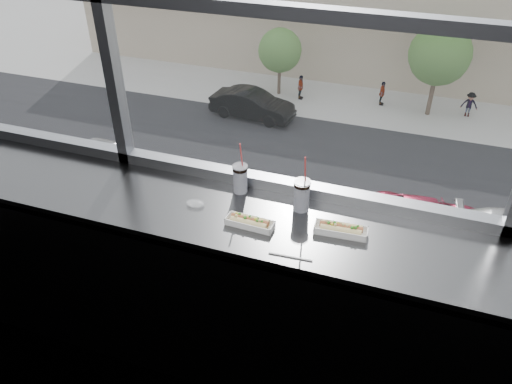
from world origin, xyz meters
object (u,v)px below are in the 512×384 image
(soda_cup_left, at_px, (240,177))
(pedestrian_c, at_px, (470,102))
(car_far_a, at_px, (252,100))
(car_near_a, at_px, (107,151))
(tree_center, at_px, (440,55))
(hotdog_tray_right, at_px, (341,229))
(hotdog_tray_left, at_px, (250,222))
(loose_straw, at_px, (290,257))
(tree_left, at_px, (280,51))
(car_near_c, at_px, (431,214))
(soda_cup_right, at_px, (302,194))
(pedestrian_b, at_px, (382,91))
(car_near_b, at_px, (250,180))
(wrapper, at_px, (195,203))
(pedestrian_a, at_px, (301,85))

(soda_cup_left, xyz_separation_m, pedestrian_c, (3.86, 28.60, -11.22))
(car_far_a, height_order, pedestrian_c, car_far_a)
(soda_cup_left, relative_size, pedestrian_c, 0.16)
(car_near_a, bearing_deg, tree_center, -51.49)
(hotdog_tray_right, height_order, soda_cup_left, soda_cup_left)
(pedestrian_c, distance_m, tree_center, 3.68)
(hotdog_tray_right, bearing_deg, soda_cup_left, 159.12)
(hotdog_tray_left, xyz_separation_m, hotdog_tray_right, (0.41, 0.09, 0.00))
(car_near_a, xyz_separation_m, tree_center, (14.96, 12.00, 2.72))
(loose_straw, distance_m, tree_left, 31.09)
(car_near_c, distance_m, tree_left, 15.92)
(soda_cup_left, distance_m, soda_cup_right, 0.34)
(tree_left, relative_size, tree_center, 0.78)
(tree_left, bearing_deg, soda_cup_left, -74.00)
(tree_left, bearing_deg, pedestrian_c, 2.46)
(soda_cup_right, relative_size, car_near_a, 0.05)
(tree_left, xyz_separation_m, tree_center, (9.61, 0.00, 0.82))
(hotdog_tray_left, bearing_deg, pedestrian_b, 95.18)
(pedestrian_b, bearing_deg, car_near_b, 160.44)
(soda_cup_right, bearing_deg, wrapper, -164.14)
(pedestrian_c, relative_size, pedestrian_a, 0.96)
(tree_left, bearing_deg, tree_center, 0.00)
(car_near_a, xyz_separation_m, pedestrian_c, (17.26, 12.51, -0.11))
(wrapper, bearing_deg, car_far_a, 108.98)
(hotdog_tray_right, relative_size, car_near_a, 0.04)
(pedestrian_b, bearing_deg, pedestrian_a, 98.90)
(car_far_a, distance_m, tree_center, 11.15)
(wrapper, relative_size, car_near_b, 0.02)
(car_near_b, height_order, car_near_a, car_near_a)
(car_near_c, bearing_deg, pedestrian_b, 13.30)
(pedestrian_a, bearing_deg, car_near_b, -176.57)
(car_near_b, relative_size, tree_center, 1.00)
(pedestrian_c, bearing_deg, soda_cup_left, -97.68)
(hotdog_tray_right, relative_size, car_near_c, 0.04)
(pedestrian_b, bearing_deg, car_near_a, 135.96)
(tree_left, bearing_deg, hotdog_tray_left, -73.87)
(hotdog_tray_left, height_order, car_near_a, hotdog_tray_left)
(wrapper, distance_m, car_far_a, 27.90)
(wrapper, height_order, car_near_a, wrapper)
(pedestrian_b, relative_size, pedestrian_a, 0.97)
(hotdog_tray_right, relative_size, tree_center, 0.04)
(pedestrian_b, height_order, tree_left, tree_left)
(wrapper, bearing_deg, hotdog_tray_left, -11.81)
(wrapper, height_order, pedestrian_c, wrapper)
(car_near_b, bearing_deg, hotdog_tray_right, -160.78)
(pedestrian_b, xyz_separation_m, tree_left, (-6.68, -0.44, 2.00))
(hotdog_tray_right, height_order, tree_left, hotdog_tray_right)
(soda_cup_left, height_order, car_near_c, soda_cup_left)
(wrapper, height_order, tree_left, wrapper)
(tree_center, bearing_deg, loose_straw, -92.36)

